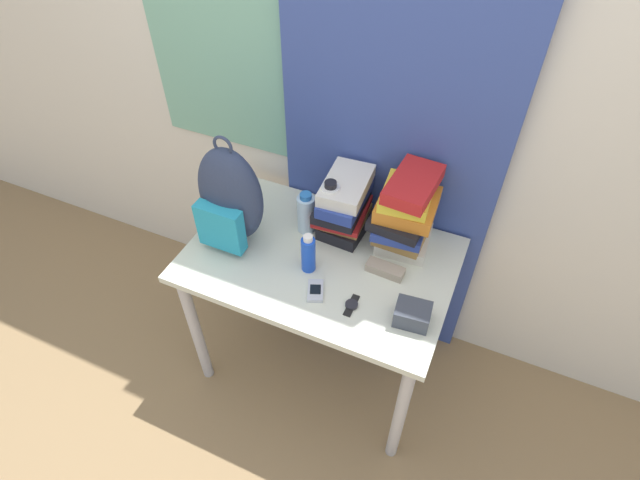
% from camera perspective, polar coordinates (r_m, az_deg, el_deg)
% --- Properties ---
extents(ground_plane, '(12.00, 12.00, 0.00)m').
position_cam_1_polar(ground_plane, '(2.48, -3.51, -19.83)').
color(ground_plane, '#8C704C').
extents(wall_back, '(6.00, 0.06, 2.50)m').
position_cam_1_polar(wall_back, '(2.04, 5.09, 15.69)').
color(wall_back, silver).
rests_on(wall_back, ground_plane).
extents(curtain_blue, '(0.91, 0.04, 2.50)m').
position_cam_1_polar(curtain_blue, '(1.96, 8.39, 14.06)').
color(curtain_blue, '#384C93').
rests_on(curtain_blue, ground_plane).
extents(desk, '(1.07, 0.71, 0.77)m').
position_cam_1_polar(desk, '(2.10, 0.00, -4.05)').
color(desk, beige).
rests_on(desk, ground_plane).
extents(backpack, '(0.27, 0.21, 0.49)m').
position_cam_1_polar(backpack, '(1.99, -10.26, 4.70)').
color(backpack, '#2D3851').
rests_on(backpack, desk).
extents(book_stack_left, '(0.22, 0.29, 0.26)m').
position_cam_1_polar(book_stack_left, '(2.05, 2.82, 4.01)').
color(book_stack_left, black).
rests_on(book_stack_left, desk).
extents(book_stack_center, '(0.24, 0.29, 0.34)m').
position_cam_1_polar(book_stack_center, '(1.98, 9.77, 3.09)').
color(book_stack_center, silver).
rests_on(book_stack_center, desk).
extents(water_bottle, '(0.08, 0.08, 0.19)m').
position_cam_1_polar(water_bottle, '(2.07, -1.59, 3.08)').
color(water_bottle, silver).
rests_on(water_bottle, desk).
extents(sports_bottle, '(0.07, 0.07, 0.29)m').
position_cam_1_polar(sports_bottle, '(2.01, 1.16, 3.31)').
color(sports_bottle, white).
rests_on(sports_bottle, desk).
extents(sunscreen_bottle, '(0.06, 0.06, 0.18)m').
position_cam_1_polar(sunscreen_bottle, '(1.91, -1.34, -1.58)').
color(sunscreen_bottle, blue).
rests_on(sunscreen_bottle, desk).
extents(cell_phone, '(0.09, 0.12, 0.02)m').
position_cam_1_polar(cell_phone, '(1.89, -0.53, -5.82)').
color(cell_phone, '#B7BCC6').
rests_on(cell_phone, desk).
extents(sunglasses_case, '(0.15, 0.06, 0.04)m').
position_cam_1_polar(sunglasses_case, '(1.96, 7.45, -3.34)').
color(sunglasses_case, gray).
rests_on(sunglasses_case, desk).
extents(camera_pouch, '(0.13, 0.11, 0.07)m').
position_cam_1_polar(camera_pouch, '(1.82, 10.52, -8.35)').
color(camera_pouch, '#383D47').
rests_on(camera_pouch, desk).
extents(wristwatch, '(0.05, 0.10, 0.01)m').
position_cam_1_polar(wristwatch, '(1.86, 3.63, -7.41)').
color(wristwatch, black).
rests_on(wristwatch, desk).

